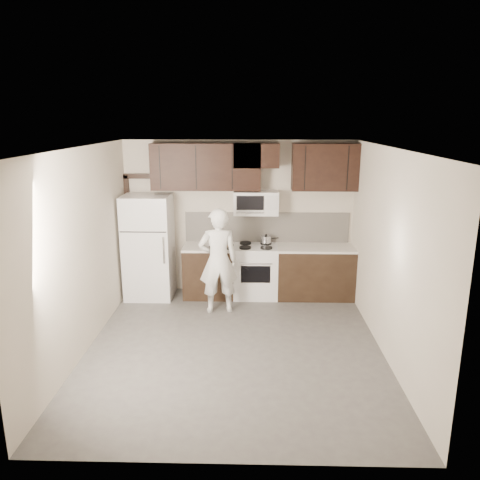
{
  "coord_description": "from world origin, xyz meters",
  "views": [
    {
      "loc": [
        0.23,
        -5.85,
        3.06
      ],
      "look_at": [
        0.06,
        0.9,
        1.29
      ],
      "focal_mm": 35.0,
      "sensor_mm": 36.0,
      "label": 1
    }
  ],
  "objects_px": {
    "stove": "(255,271)",
    "microwave": "(256,203)",
    "refrigerator": "(149,247)",
    "person": "(218,261)"
  },
  "relations": [
    {
      "from": "stove",
      "to": "microwave",
      "type": "distance_m",
      "value": 1.2
    },
    {
      "from": "refrigerator",
      "to": "person",
      "type": "distance_m",
      "value": 1.41
    },
    {
      "from": "stove",
      "to": "microwave",
      "type": "bearing_deg",
      "value": 90.1
    },
    {
      "from": "stove",
      "to": "refrigerator",
      "type": "relative_size",
      "value": 0.52
    },
    {
      "from": "stove",
      "to": "microwave",
      "type": "height_order",
      "value": "microwave"
    },
    {
      "from": "stove",
      "to": "refrigerator",
      "type": "xyz_separation_m",
      "value": [
        -1.85,
        -0.05,
        0.44
      ]
    },
    {
      "from": "microwave",
      "to": "refrigerator",
      "type": "xyz_separation_m",
      "value": [
        -1.85,
        -0.17,
        -0.75
      ]
    },
    {
      "from": "stove",
      "to": "refrigerator",
      "type": "height_order",
      "value": "refrigerator"
    },
    {
      "from": "microwave",
      "to": "person",
      "type": "relative_size",
      "value": 0.44
    },
    {
      "from": "microwave",
      "to": "person",
      "type": "distance_m",
      "value": 1.29
    }
  ]
}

